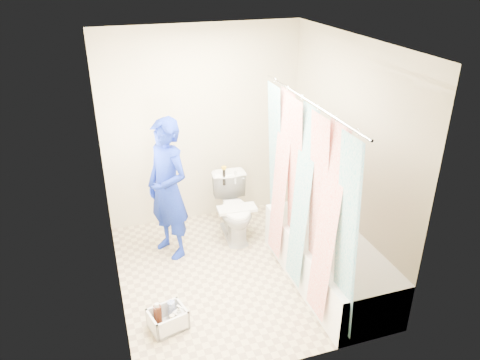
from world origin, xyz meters
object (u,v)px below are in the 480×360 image
object	(u,v)px
bathtub	(328,259)
cleaning_caddy	(169,319)
plumber	(168,189)
toilet	(235,209)

from	to	relation	value
bathtub	cleaning_caddy	bearing A→B (deg)	-174.67
plumber	cleaning_caddy	distance (m)	1.40
bathtub	toilet	bearing A→B (deg)	119.65
toilet	plumber	xyz separation A→B (m)	(-0.78, -0.10, 0.43)
bathtub	cleaning_caddy	xyz separation A→B (m)	(-1.68, -0.16, -0.18)
plumber	cleaning_caddy	xyz separation A→B (m)	(-0.25, -1.18, -0.70)
cleaning_caddy	toilet	bearing A→B (deg)	36.63
toilet	plumber	world-z (taller)	plumber
toilet	cleaning_caddy	distance (m)	1.67
bathtub	toilet	distance (m)	1.30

